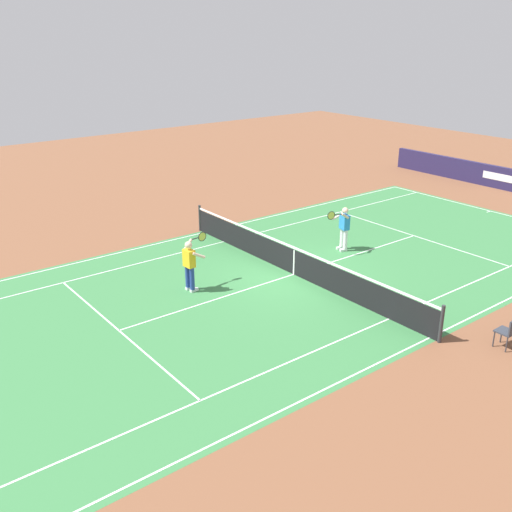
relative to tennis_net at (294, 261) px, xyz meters
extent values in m
plane|color=brown|center=(0.00, 0.00, -0.49)|extent=(60.00, 60.00, 0.00)
cube|color=#387A42|center=(0.00, 0.00, -0.49)|extent=(24.20, 11.40, 0.00)
cube|color=white|center=(-11.90, 0.00, -0.49)|extent=(0.05, 11.00, 0.01)
cube|color=white|center=(0.00, -5.50, -0.49)|extent=(23.80, 0.05, 0.01)
cube|color=white|center=(0.00, 5.50, -0.49)|extent=(23.80, 0.05, 0.01)
cube|color=white|center=(0.00, -4.11, -0.49)|extent=(23.80, 0.05, 0.01)
cube|color=white|center=(0.00, 4.11, -0.49)|extent=(23.80, 0.05, 0.01)
cube|color=white|center=(6.40, 0.00, -0.49)|extent=(0.05, 8.22, 0.01)
cube|color=white|center=(-6.40, 0.00, -0.49)|extent=(0.05, 8.22, 0.01)
cube|color=white|center=(0.00, 0.00, -0.49)|extent=(12.80, 0.05, 0.01)
cube|color=white|center=(-11.75, 0.00, -0.49)|extent=(0.30, 0.05, 0.01)
cylinder|color=#2D2D33|center=(0.00, -5.80, 0.05)|extent=(0.10, 0.10, 1.08)
cylinder|color=#2D2D33|center=(0.00, 5.80, 0.05)|extent=(0.10, 0.10, 1.08)
cube|color=black|center=(0.00, 0.00, -0.05)|extent=(0.02, 11.60, 0.88)
cube|color=white|center=(0.00, 0.00, 0.46)|extent=(0.04, 11.60, 0.06)
cube|color=white|center=(0.00, 0.00, -0.05)|extent=(0.04, 0.06, 0.88)
cylinder|color=navy|center=(3.44, -0.91, -0.04)|extent=(0.15, 0.15, 0.74)
cube|color=white|center=(3.38, -0.92, -0.45)|extent=(0.29, 0.13, 0.09)
cylinder|color=navy|center=(3.46, -1.15, -0.04)|extent=(0.15, 0.15, 0.74)
cube|color=white|center=(3.40, -1.16, -0.45)|extent=(0.29, 0.13, 0.09)
cube|color=yellow|center=(3.45, -1.03, 0.61)|extent=(0.26, 0.39, 0.56)
sphere|color=beige|center=(3.45, -1.03, 1.04)|extent=(0.23, 0.23, 0.23)
cylinder|color=beige|center=(3.26, -0.76, 0.74)|extent=(0.42, 0.19, 0.26)
cylinder|color=beige|center=(3.29, -1.32, 0.94)|extent=(0.42, 0.24, 0.30)
cylinder|color=#232326|center=(2.98, -1.40, 1.05)|extent=(0.28, 0.05, 0.04)
torus|color=#232326|center=(2.69, -1.42, 1.05)|extent=(0.31, 0.04, 0.31)
cylinder|color=#C6D84C|center=(2.69, -1.42, 1.05)|extent=(0.27, 0.02, 0.27)
cylinder|color=white|center=(-3.03, -0.74, -0.04)|extent=(0.15, 0.15, 0.74)
cube|color=white|center=(-2.98, -0.76, -0.45)|extent=(0.30, 0.18, 0.09)
cylinder|color=white|center=(-2.97, -0.51, -0.04)|extent=(0.15, 0.15, 0.74)
cube|color=white|center=(-2.91, -0.52, -0.45)|extent=(0.30, 0.18, 0.09)
cube|color=#2884D1|center=(-3.00, -0.62, 0.61)|extent=(0.33, 0.43, 0.56)
sphere|color=beige|center=(-3.00, -0.62, 1.04)|extent=(0.23, 0.23, 0.23)
cylinder|color=beige|center=(-2.91, -0.94, 0.74)|extent=(0.39, 0.30, 0.26)
cylinder|color=beige|center=(-2.76, -0.40, 0.94)|extent=(0.42, 0.12, 0.30)
cylinder|color=#232326|center=(-2.44, -0.42, 1.05)|extent=(0.28, 0.11, 0.04)
torus|color=#232326|center=(-2.16, -0.50, 1.05)|extent=(0.31, 0.10, 0.31)
cylinder|color=#C6D84C|center=(-2.16, -0.50, 1.05)|extent=(0.26, 0.08, 0.27)
sphere|color=#CCE01E|center=(-3.63, -1.21, -0.46)|extent=(0.07, 0.07, 0.07)
cylinder|color=#38383D|center=(-0.91, 6.79, -0.27)|extent=(0.04, 0.04, 0.44)
cylinder|color=#38383D|center=(-1.27, 6.79, -0.27)|extent=(0.04, 0.04, 0.44)
cylinder|color=#38383D|center=(-0.91, 7.15, -0.27)|extent=(0.04, 0.04, 0.44)
cube|color=#333842|center=(-1.09, 6.97, -0.03)|extent=(0.44, 0.44, 0.04)
camera|label=1|loc=(12.14, 13.49, 7.24)|focal=40.96mm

